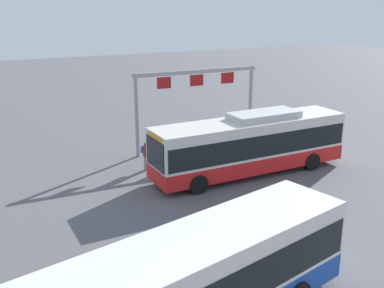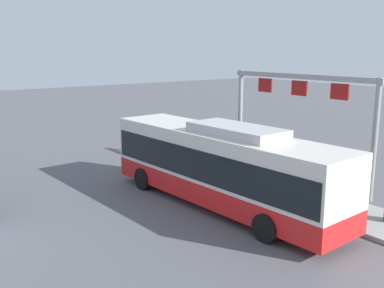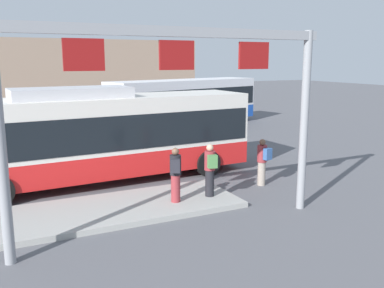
% 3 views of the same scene
% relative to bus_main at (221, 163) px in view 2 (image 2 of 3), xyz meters
% --- Properties ---
extents(ground_plane, '(120.00, 120.00, 0.00)m').
position_rel_bus_main_xyz_m(ground_plane, '(0.01, 0.00, -1.81)').
color(ground_plane, '#56565B').
extents(platform_curb, '(10.00, 2.80, 0.16)m').
position_rel_bus_main_xyz_m(platform_curb, '(-1.63, -3.32, -1.73)').
color(platform_curb, '#9E9E99').
rests_on(platform_curb, ground).
extents(bus_main, '(11.53, 3.09, 3.46)m').
position_rel_bus_main_xyz_m(bus_main, '(0.00, 0.00, 0.00)').
color(bus_main, red).
rests_on(bus_main, ground).
extents(person_boarding, '(0.41, 0.57, 1.67)m').
position_rel_bus_main_xyz_m(person_boarding, '(5.10, -2.99, -0.92)').
color(person_boarding, gray).
rests_on(person_boarding, ground).
extents(person_waiting_near, '(0.50, 0.60, 1.67)m').
position_rel_bus_main_xyz_m(person_waiting_near, '(1.41, -3.72, -0.76)').
color(person_waiting_near, maroon).
rests_on(person_waiting_near, platform_curb).
extents(person_waiting_mid, '(0.40, 0.57, 1.67)m').
position_rel_bus_main_xyz_m(person_waiting_mid, '(2.60, -3.70, -0.76)').
color(person_waiting_mid, black).
rests_on(person_waiting_mid, platform_curb).
extents(platform_sign_gantry, '(8.48, 0.24, 5.20)m').
position_rel_bus_main_xyz_m(platform_sign_gantry, '(0.71, -5.45, 1.90)').
color(platform_sign_gantry, gray).
rests_on(platform_sign_gantry, ground).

